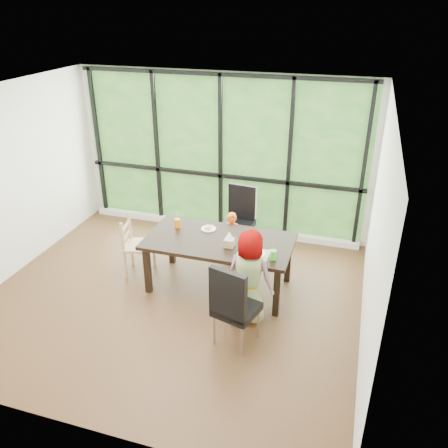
{
  "coord_description": "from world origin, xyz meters",
  "views": [
    {
      "loc": [
        2.21,
        -4.79,
        3.7
      ],
      "look_at": [
        0.63,
        0.34,
        1.05
      ],
      "focal_mm": 36.77,
      "sensor_mm": 36.0,
      "label": 1
    }
  ],
  "objects": [
    {
      "name": "child_toddler",
      "position": [
        0.53,
        1.06,
        0.43
      ],
      "size": [
        0.32,
        0.22,
        0.86
      ],
      "primitive_type": "imported",
      "rotation": [
        0.0,
        0.0,
        -0.04
      ],
      "color": "#EA5811",
      "rests_on": "ground"
    },
    {
      "name": "chair_end_beech",
      "position": [
        -0.71,
        0.45,
        0.45
      ],
      "size": [
        0.47,
        0.49,
        0.9
      ],
      "primitive_type": "cube",
      "rotation": [
        0.0,
        0.0,
        1.77
      ],
      "color": "#A57F60",
      "rests_on": "ground"
    },
    {
      "name": "window_sill",
      "position": [
        0.0,
        2.15,
        0.05
      ],
      "size": [
        4.8,
        0.12,
        0.1
      ],
      "primitive_type": "cube",
      "color": "silver",
      "rests_on": "ground"
    },
    {
      "name": "straw_pink",
      "position": [
        1.34,
        0.14,
        0.92
      ],
      "size": [
        0.01,
        0.04,
        0.2
      ],
      "primitive_type": "cylinder",
      "rotation": [
        0.14,
        0.0,
        0.0
      ],
      "color": "pink",
      "rests_on": "green_cup"
    },
    {
      "name": "tissue",
      "position": [
        0.72,
        0.3,
        0.91
      ],
      "size": [
        0.12,
        0.12,
        0.11
      ],
      "primitive_type": "cone",
      "color": "white",
      "rests_on": "tissue_box"
    },
    {
      "name": "tissue_box",
      "position": [
        0.72,
        0.3,
        0.8
      ],
      "size": [
        0.13,
        0.13,
        0.11
      ],
      "primitive_type": "cube",
      "color": "tan",
      "rests_on": "dining_table"
    },
    {
      "name": "crepe_rolls_near",
      "position": [
        1.12,
        0.21,
        0.78
      ],
      "size": [
        0.05,
        0.12,
        0.04
      ],
      "primitive_type": null,
      "color": "tan",
      "rests_on": "plate_near"
    },
    {
      "name": "window_mullions",
      "position": [
        0.0,
        2.19,
        1.35
      ],
      "size": [
        4.8,
        0.06,
        2.65
      ],
      "primitive_type": null,
      "color": "black",
      "rests_on": "back_wall"
    },
    {
      "name": "placemat",
      "position": [
        1.07,
        0.21,
        0.75
      ],
      "size": [
        0.4,
        0.3,
        0.01
      ],
      "primitive_type": "cube",
      "color": "tan",
      "rests_on": "dining_table"
    },
    {
      "name": "crepe_rolls_far",
      "position": [
        0.29,
        0.7,
        0.78
      ],
      "size": [
        0.1,
        0.12,
        0.04
      ],
      "primitive_type": null,
      "color": "tan",
      "rests_on": "plate_far"
    },
    {
      "name": "chair_window_leather",
      "position": [
        0.5,
        1.49,
        0.54
      ],
      "size": [
        0.51,
        0.51,
        1.08
      ],
      "primitive_type": "cube",
      "rotation": [
        0.0,
        0.0,
        -0.11
      ],
      "color": "black",
      "rests_on": "ground"
    },
    {
      "name": "plate_far",
      "position": [
        0.29,
        0.7,
        0.76
      ],
      "size": [
        0.21,
        0.21,
        0.01
      ],
      "primitive_type": "cylinder",
      "color": "white",
      "rests_on": "dining_table"
    },
    {
      "name": "chair_interior_leather",
      "position": [
        1.08,
        -0.61,
        0.54
      ],
      "size": [
        0.57,
        0.57,
        1.08
      ],
      "primitive_type": "cube",
      "rotation": [
        0.0,
        0.0,
        2.87
      ],
      "color": "black",
      "rests_on": "ground"
    },
    {
      "name": "dining_table",
      "position": [
        0.53,
        0.44,
        0.38
      ],
      "size": [
        2.07,
        1.19,
        0.75
      ],
      "primitive_type": "cube",
      "rotation": [
        0.0,
        0.0,
        -0.08
      ],
      "color": "black",
      "rests_on": "ground"
    },
    {
      "name": "plate_near",
      "position": [
        1.12,
        0.21,
        0.76
      ],
      "size": [
        0.22,
        0.22,
        0.01
      ],
      "primitive_type": "cylinder",
      "color": "white",
      "rests_on": "dining_table"
    },
    {
      "name": "back_wall",
      "position": [
        0.0,
        2.25,
        1.35
      ],
      "size": [
        5.0,
        0.0,
        5.0
      ],
      "primitive_type": "plane",
      "rotation": [
        1.57,
        0.0,
        0.0
      ],
      "color": "silver",
      "rests_on": "ground"
    },
    {
      "name": "ground",
      "position": [
        0.0,
        0.0,
        0.0
      ],
      "size": [
        5.0,
        5.0,
        0.0
      ],
      "primitive_type": "plane",
      "color": "black",
      "rests_on": "ground"
    },
    {
      "name": "foliage_backdrop",
      "position": [
        0.0,
        2.23,
        1.35
      ],
      "size": [
        4.8,
        0.02,
        2.65
      ],
      "primitive_type": "cube",
      "color": "#1F521E",
      "rests_on": "back_wall"
    },
    {
      "name": "green_cup",
      "position": [
        1.34,
        0.14,
        0.81
      ],
      "size": [
        0.08,
        0.08,
        0.13
      ],
      "primitive_type": "cylinder",
      "color": "#4DDB33",
      "rests_on": "dining_table"
    },
    {
      "name": "child_older",
      "position": [
        1.12,
        -0.14,
        0.62
      ],
      "size": [
        0.67,
        0.5,
        1.24
      ],
      "primitive_type": "imported",
      "rotation": [
        0.0,
        0.0,
        2.97
      ],
      "color": "gray",
      "rests_on": "ground"
    },
    {
      "name": "orange_cup",
      "position": [
        -0.15,
        0.62,
        0.82
      ],
      "size": [
        0.08,
        0.08,
        0.13
      ],
      "primitive_type": "cylinder",
      "color": "orange",
      "rests_on": "dining_table"
    },
    {
      "name": "straw_white",
      "position": [
        -0.15,
        0.62,
        0.92
      ],
      "size": [
        0.01,
        0.04,
        0.2
      ],
      "primitive_type": "cylinder",
      "rotation": [
        0.14,
        0.0,
        0.0
      ],
      "color": "white",
      "rests_on": "orange_cup"
    }
  ]
}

